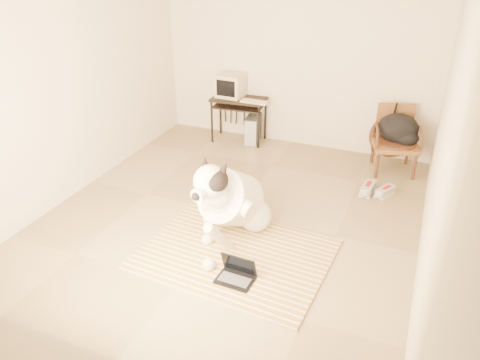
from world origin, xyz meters
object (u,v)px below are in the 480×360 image
Objects in this scene: laptop at (237,273)px; dog at (231,201)px; backpack at (399,130)px; pc_tower at (253,129)px; crt_monitor at (231,85)px; rattan_chair at (395,140)px; computer_desk at (238,105)px.

dog is at bearing 117.11° from laptop.
backpack reaches higher than laptop.
dog is 3.13× the size of pc_tower.
dog is at bearing -66.52° from crt_monitor.
rattan_chair is 0.15m from backpack.
rattan_chair is at bearing 70.51° from laptop.
dog is at bearing -69.07° from computer_desk.
dog is at bearing -121.89° from backpack.
backpack is at bearing 69.94° from laptop.
pc_tower is 0.85× the size of backpack.
rattan_chair is (1.38, 2.26, 0.02)m from dog.
laptop is 0.75× the size of pc_tower.
laptop is at bearing -109.49° from rattan_chair.
laptop is 0.90× the size of crt_monitor.
pc_tower is 0.54× the size of rattan_chair.
computer_desk is 2.17× the size of crt_monitor.
dog is 4.17× the size of laptop.
pc_tower is at bearing 108.43° from laptop.
dog is 2.65m from rattan_chair.
crt_monitor is (-1.06, 2.45, 0.43)m from dog.
dog reaches higher than crt_monitor.
crt_monitor is 0.45× the size of rattan_chair.
computer_desk is 2.30m from rattan_chair.
computer_desk is at bearing -23.01° from crt_monitor.
pc_tower is at bearing 13.15° from computer_desk.
dog is 2.56m from computer_desk.
rattan_chair is at bearing -4.38° from crt_monitor.
laptop is 0.64× the size of backpack.
dog is 1.73× the size of computer_desk.
computer_desk is 1.54× the size of backpack.
rattan_chair reaches higher than computer_desk.
dog is at bearing -74.12° from pc_tower.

